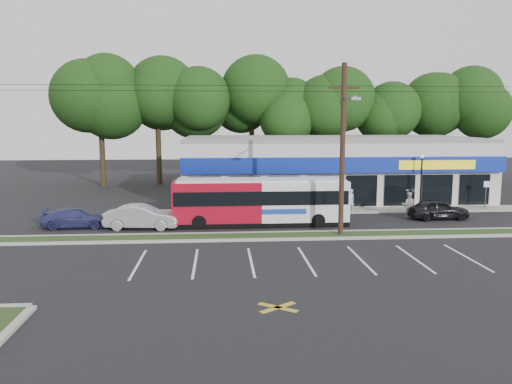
{
  "coord_description": "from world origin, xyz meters",
  "views": [
    {
      "loc": [
        -4.06,
        -27.34,
        6.81
      ],
      "look_at": [
        -1.71,
        5.0,
        2.1
      ],
      "focal_mm": 35.0,
      "sensor_mm": 36.0,
      "label": 1
    }
  ],
  "objects_px": {
    "sign_post": "(486,190)",
    "metrobus": "(261,201)",
    "car_blue": "(76,218)",
    "pedestrian_b": "(408,205)",
    "car_silver": "(142,217)",
    "lamp_post": "(421,175)",
    "pedestrian_a": "(350,201)",
    "car_dark": "(438,209)",
    "utility_pole": "(340,144)"
  },
  "relations": [
    {
      "from": "car_silver",
      "to": "lamp_post",
      "type": "bearing_deg",
      "value": -72.07
    },
    {
      "from": "pedestrian_b",
      "to": "pedestrian_a",
      "type": "bearing_deg",
      "value": -21.26
    },
    {
      "from": "sign_post",
      "to": "car_dark",
      "type": "distance_m",
      "value": 5.99
    },
    {
      "from": "lamp_post",
      "to": "pedestrian_a",
      "type": "xyz_separation_m",
      "value": [
        -5.47,
        -0.37,
        -1.79
      ]
    },
    {
      "from": "lamp_post",
      "to": "sign_post",
      "type": "distance_m",
      "value": 5.13
    },
    {
      "from": "metrobus",
      "to": "car_dark",
      "type": "bearing_deg",
      "value": 4.55
    },
    {
      "from": "car_silver",
      "to": "car_blue",
      "type": "distance_m",
      "value": 4.31
    },
    {
      "from": "pedestrian_a",
      "to": "pedestrian_b",
      "type": "relative_size",
      "value": 0.95
    },
    {
      "from": "car_dark",
      "to": "car_blue",
      "type": "height_order",
      "value": "car_dark"
    },
    {
      "from": "lamp_post",
      "to": "metrobus",
      "type": "bearing_deg",
      "value": -160.95
    },
    {
      "from": "car_dark",
      "to": "pedestrian_a",
      "type": "xyz_separation_m",
      "value": [
        -5.4,
        2.93,
        0.18
      ]
    },
    {
      "from": "sign_post",
      "to": "car_blue",
      "type": "distance_m",
      "value": 29.56
    },
    {
      "from": "utility_pole",
      "to": "car_blue",
      "type": "xyz_separation_m",
      "value": [
        -16.09,
        3.61,
        -4.81
      ]
    },
    {
      "from": "utility_pole",
      "to": "sign_post",
      "type": "xyz_separation_m",
      "value": [
        13.17,
        7.65,
        -3.86
      ]
    },
    {
      "from": "sign_post",
      "to": "metrobus",
      "type": "distance_m",
      "value": 17.92
    },
    {
      "from": "car_silver",
      "to": "sign_post",
      "type": "bearing_deg",
      "value": -75.24
    },
    {
      "from": "car_dark",
      "to": "car_silver",
      "type": "distance_m",
      "value": 19.99
    },
    {
      "from": "pedestrian_a",
      "to": "metrobus",
      "type": "bearing_deg",
      "value": 17.39
    },
    {
      "from": "utility_pole",
      "to": "metrobus",
      "type": "distance_m",
      "value": 6.75
    },
    {
      "from": "utility_pole",
      "to": "lamp_post",
      "type": "xyz_separation_m",
      "value": [
        8.17,
        7.87,
        -2.74
      ]
    },
    {
      "from": "sign_post",
      "to": "metrobus",
      "type": "height_order",
      "value": "metrobus"
    },
    {
      "from": "car_silver",
      "to": "pedestrian_b",
      "type": "distance_m",
      "value": 18.12
    },
    {
      "from": "car_dark",
      "to": "pedestrian_b",
      "type": "relative_size",
      "value": 2.22
    },
    {
      "from": "lamp_post",
      "to": "car_silver",
      "type": "height_order",
      "value": "lamp_post"
    },
    {
      "from": "lamp_post",
      "to": "car_blue",
      "type": "relative_size",
      "value": 1.02
    },
    {
      "from": "lamp_post",
      "to": "pedestrian_b",
      "type": "relative_size",
      "value": 2.3
    },
    {
      "from": "sign_post",
      "to": "car_dark",
      "type": "bearing_deg",
      "value": -148.78
    },
    {
      "from": "pedestrian_a",
      "to": "pedestrian_b",
      "type": "bearing_deg",
      "value": 132.94
    },
    {
      "from": "pedestrian_b",
      "to": "car_silver",
      "type": "bearing_deg",
      "value": 20.44
    },
    {
      "from": "pedestrian_b",
      "to": "sign_post",
      "type": "bearing_deg",
      "value": -146.02
    },
    {
      "from": "sign_post",
      "to": "car_silver",
      "type": "xyz_separation_m",
      "value": [
        -25.0,
        -4.68,
        -0.8
      ]
    },
    {
      "from": "car_silver",
      "to": "metrobus",
      "type": "bearing_deg",
      "value": -81.29
    },
    {
      "from": "sign_post",
      "to": "car_blue",
      "type": "bearing_deg",
      "value": -172.14
    },
    {
      "from": "sign_post",
      "to": "car_silver",
      "type": "bearing_deg",
      "value": -169.41
    },
    {
      "from": "car_blue",
      "to": "pedestrian_a",
      "type": "xyz_separation_m",
      "value": [
        18.79,
        3.9,
        0.27
      ]
    },
    {
      "from": "metrobus",
      "to": "pedestrian_a",
      "type": "relative_size",
      "value": 6.45
    },
    {
      "from": "metrobus",
      "to": "pedestrian_b",
      "type": "distance_m",
      "value": 10.58
    },
    {
      "from": "pedestrian_a",
      "to": "car_silver",
      "type": "bearing_deg",
      "value": 5.32
    },
    {
      "from": "pedestrian_a",
      "to": "sign_post",
      "type": "bearing_deg",
      "value": 168.76
    },
    {
      "from": "metrobus",
      "to": "pedestrian_a",
      "type": "xyz_separation_m",
      "value": [
        6.98,
        3.93,
        -0.73
      ]
    },
    {
      "from": "car_dark",
      "to": "pedestrian_b",
      "type": "xyz_separation_m",
      "value": [
        -1.93,
        0.5,
        0.22
      ]
    },
    {
      "from": "pedestrian_a",
      "to": "pedestrian_b",
      "type": "distance_m",
      "value": 4.24
    },
    {
      "from": "sign_post",
      "to": "utility_pole",
      "type": "bearing_deg",
      "value": -149.85
    },
    {
      "from": "lamp_post",
      "to": "metrobus",
      "type": "height_order",
      "value": "lamp_post"
    },
    {
      "from": "sign_post",
      "to": "pedestrian_b",
      "type": "distance_m",
      "value": 7.49
    },
    {
      "from": "lamp_post",
      "to": "car_blue",
      "type": "bearing_deg",
      "value": -170.02
    },
    {
      "from": "utility_pole",
      "to": "sign_post",
      "type": "distance_m",
      "value": 15.71
    },
    {
      "from": "utility_pole",
      "to": "pedestrian_b",
      "type": "relative_size",
      "value": 27.1
    },
    {
      "from": "lamp_post",
      "to": "car_blue",
      "type": "height_order",
      "value": "lamp_post"
    },
    {
      "from": "utility_pole",
      "to": "car_silver",
      "type": "xyz_separation_m",
      "value": [
        -11.83,
        2.97,
        -4.66
      ]
    }
  ]
}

